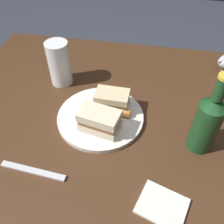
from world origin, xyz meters
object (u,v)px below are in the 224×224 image
object	(u,v)px
sandwich_half_left	(100,121)
sandwich_half_right	(112,100)
plate	(100,117)
pint_glass	(60,66)
fork	(33,171)
napkin	(162,206)
cider_bottle	(207,122)

from	to	relation	value
sandwich_half_left	sandwich_half_right	world-z (taller)	sandwich_half_left
plate	pint_glass	world-z (taller)	pint_glass
sandwich_half_left	sandwich_half_right	distance (m)	0.10
plate	sandwich_half_right	xyz separation A→B (m)	(0.03, 0.04, 0.04)
pint_glass	plate	bearing A→B (deg)	-41.57
plate	fork	world-z (taller)	plate
plate	napkin	xyz separation A→B (m)	(0.20, -0.25, -0.00)
sandwich_half_left	napkin	bearing A→B (deg)	-46.01
sandwich_half_left	fork	world-z (taller)	sandwich_half_left
plate	sandwich_half_left	bearing A→B (deg)	-79.28
plate	pint_glass	bearing A→B (deg)	138.43
sandwich_half_left	fork	bearing A→B (deg)	-130.86
napkin	cider_bottle	bearing A→B (deg)	64.72
sandwich_half_right	fork	size ratio (longest dim) A/B	0.59
sandwich_half_right	napkin	distance (m)	0.34
plate	napkin	distance (m)	0.32
sandwich_half_right	napkin	size ratio (longest dim) A/B	0.96
cider_bottle	napkin	world-z (taller)	cider_bottle
sandwich_half_left	napkin	world-z (taller)	sandwich_half_left
sandwich_half_left	cider_bottle	distance (m)	0.29
sandwich_half_right	cider_bottle	xyz separation A→B (m)	(0.27, -0.09, 0.05)
plate	napkin	bearing A→B (deg)	-51.18
cider_bottle	fork	world-z (taller)	cider_bottle
sandwich_half_right	cider_bottle	world-z (taller)	cider_bottle
cider_bottle	napkin	size ratio (longest dim) A/B	2.24
napkin	sandwich_half_left	bearing A→B (deg)	133.99
sandwich_half_right	pint_glass	world-z (taller)	pint_glass
sandwich_half_left	pint_glass	bearing A→B (deg)	131.83
cider_bottle	fork	bearing A→B (deg)	-158.79
sandwich_half_left	fork	size ratio (longest dim) A/B	0.70
plate	pint_glass	distance (m)	0.25
plate	napkin	size ratio (longest dim) A/B	2.45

